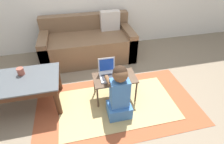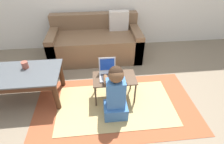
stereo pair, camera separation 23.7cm
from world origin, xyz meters
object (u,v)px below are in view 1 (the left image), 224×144
at_px(coffee_table, 14,85).
at_px(computer_mouse, 121,76).
at_px(couch, 88,44).
at_px(person_seated, 119,94).
at_px(cup_on_table, 21,71).
at_px(laptop, 108,74).
at_px(laptop_desk, 115,80).

height_order(coffee_table, computer_mouse, coffee_table).
relative_size(couch, person_seated, 2.19).
relative_size(person_seated, cup_on_table, 8.05).
height_order(coffee_table, laptop, laptop).
height_order(couch, coffee_table, couch).
xyz_separation_m(couch, cup_on_table, (-0.98, -0.99, 0.22)).
relative_size(coffee_table, laptop, 4.58).
bearing_deg(laptop_desk, cup_on_table, 169.32).
height_order(person_seated, cup_on_table, person_seated).
distance_m(couch, laptop, 1.19).
bearing_deg(coffee_table, couch, 46.09).
bearing_deg(couch, person_seated, -82.78).
xyz_separation_m(coffee_table, computer_mouse, (1.37, -0.13, -0.01)).
bearing_deg(laptop, couch, 96.47).
distance_m(computer_mouse, cup_on_table, 1.31).
bearing_deg(computer_mouse, couch, 103.59).
bearing_deg(coffee_table, laptop_desk, -4.91).
relative_size(computer_mouse, person_seated, 0.15).
bearing_deg(computer_mouse, person_seated, -108.17).
distance_m(laptop, person_seated, 0.38).
bearing_deg(person_seated, cup_on_table, 154.79).
height_order(coffee_table, laptop_desk, coffee_table).
xyz_separation_m(laptop, computer_mouse, (0.17, -0.06, -0.02)).
xyz_separation_m(laptop_desk, person_seated, (-0.02, -0.33, 0.05)).
height_order(couch, laptop_desk, couch).
bearing_deg(person_seated, computer_mouse, 71.83).
distance_m(computer_mouse, person_seated, 0.33).
xyz_separation_m(coffee_table, person_seated, (1.26, -0.44, -0.02)).
bearing_deg(laptop_desk, computer_mouse, -10.98).
bearing_deg(laptop, computer_mouse, -20.79).
distance_m(coffee_table, laptop, 1.20).
height_order(couch, laptop, couch).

